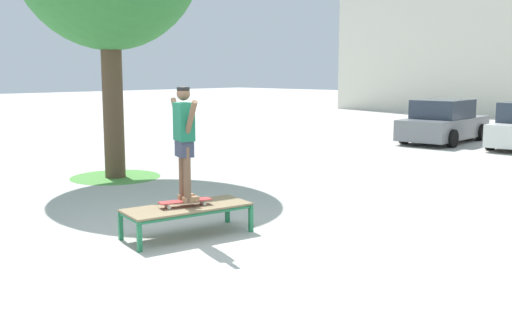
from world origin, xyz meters
name	(u,v)px	position (x,y,z in m)	size (l,w,h in m)	color
ground_plane	(189,240)	(0.00, 0.00, 0.00)	(120.00, 120.00, 0.00)	#B7B5AD
skate_box	(187,209)	(-0.20, 0.13, 0.41)	(1.14, 2.02, 0.46)	#237A4C
skateboard	(185,201)	(-0.20, 0.11, 0.54)	(0.45, 0.82, 0.09)	#B23333
skater	(184,135)	(-0.20, 0.11, 1.53)	(0.97, 0.41, 1.69)	brown
grass_patch_near_left	(116,177)	(-5.31, 2.17, 0.00)	(2.10, 2.10, 0.01)	#519342
car_grey	(443,123)	(-2.99, 14.07, 0.69)	(2.09, 4.29, 1.50)	slate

